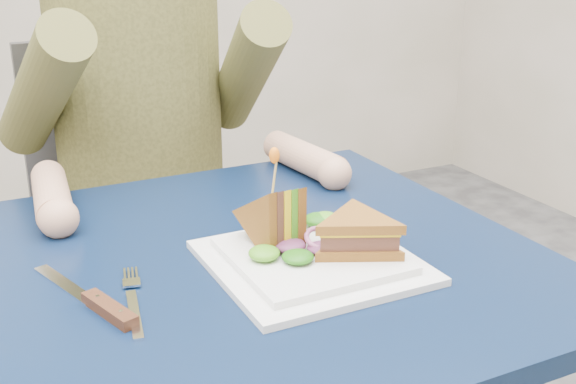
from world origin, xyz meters
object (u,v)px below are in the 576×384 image
sandwich_flat (358,234)px  knife (100,304)px  chair (136,217)px  fork (133,302)px  plate (311,260)px  diner (138,59)px  table (257,304)px  sandwich_upright (275,221)px

sandwich_flat → knife: sandwich_flat is taller
chair → fork: bearing=-104.4°
chair → plate: chair is taller
diner → chair: bearing=90.0°
fork → diner: bearing=73.1°
table → knife: bearing=-165.4°
table → plate: 0.12m
table → diner: bearing=90.0°
diner → plate: (0.05, -0.63, -0.18)m
sandwich_upright → fork: (-0.21, -0.04, -0.05)m
fork → chair: bearing=75.6°
sandwich_flat → fork: size_ratio=1.00×
table → plate: bearing=-53.8°
table → diner: (-0.00, 0.56, 0.26)m
sandwich_flat → table: bearing=138.4°
plate → knife: bearing=178.3°
sandwich_upright → knife: size_ratio=0.56×
table → chair: bearing=90.0°
chair → sandwich_flat: bearing=-82.2°
chair → sandwich_upright: (0.02, -0.70, 0.24)m
chair → knife: (-0.23, -0.73, 0.20)m
sandwich_flat → knife: size_ratio=0.82×
diner → plate: bearing=-85.5°
chair → diner: bearing=-90.0°
table → knife: size_ratio=3.47×
table → sandwich_flat: 0.19m
table → diner: 0.62m
table → plate: size_ratio=2.88×
diner → knife: bearing=-110.2°
plate → sandwich_flat: size_ratio=1.46×
diner → sandwich_upright: size_ratio=6.13×
diner → knife: (-0.23, -0.62, -0.18)m
table → plate: plate is taller
fork → knife: 0.04m
chair → sandwich_upright: chair is taller
chair → sandwich_flat: chair is taller
diner → sandwich_upright: 0.60m
diner → fork: bearing=-106.9°
table → chair: 0.68m
sandwich_flat → sandwich_upright: 0.11m
sandwich_flat → knife: 0.34m
plate → fork: plate is taller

